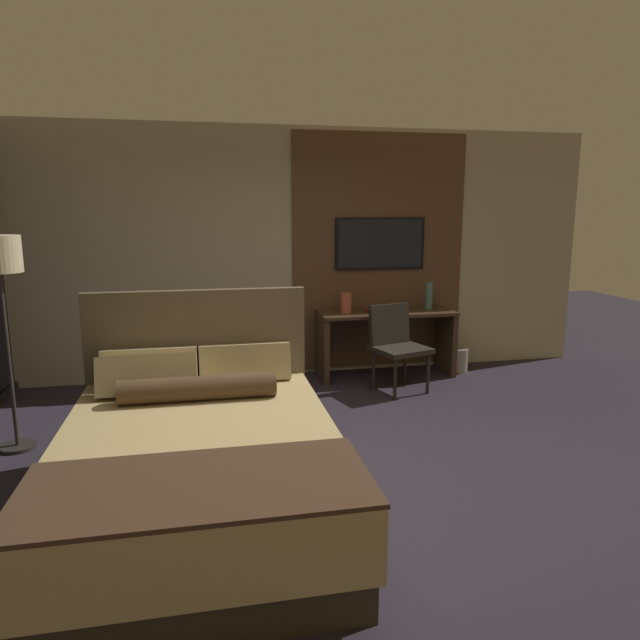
% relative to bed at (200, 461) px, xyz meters
% --- Properties ---
extents(ground_plane, '(16.00, 16.00, 0.00)m').
position_rel_bed_xyz_m(ground_plane, '(1.03, 0.45, -0.35)').
color(ground_plane, '#28232D').
extents(wall_back_tv_panel, '(7.20, 0.09, 2.80)m').
position_rel_bed_xyz_m(wall_back_tv_panel, '(1.16, 3.05, 1.05)').
color(wall_back_tv_panel, '#BCAD8E').
rests_on(wall_back_tv_panel, ground_plane).
extents(bed, '(1.67, 2.26, 1.29)m').
position_rel_bed_xyz_m(bed, '(0.00, 0.00, 0.00)').
color(bed, '#33281E').
rests_on(bed, ground_plane).
extents(desk, '(1.54, 0.57, 0.76)m').
position_rel_bed_xyz_m(desk, '(2.09, 2.73, 0.15)').
color(desk, '#422D1E').
rests_on(desk, ground_plane).
extents(tv, '(1.06, 0.04, 0.60)m').
position_rel_bed_xyz_m(tv, '(2.09, 2.97, 1.15)').
color(tv, black).
extents(desk_chair, '(0.64, 0.64, 0.90)m').
position_rel_bed_xyz_m(desk_chair, '(2.03, 2.19, 0.19)').
color(desk_chair, '#28231E').
rests_on(desk_chair, ground_plane).
extents(vase_tall, '(0.08, 0.08, 0.31)m').
position_rel_bed_xyz_m(vase_tall, '(2.62, 2.73, 0.56)').
color(vase_tall, '#4C706B').
rests_on(vase_tall, desk).
extents(vase_short, '(0.13, 0.13, 0.23)m').
position_rel_bed_xyz_m(vase_short, '(1.61, 2.68, 0.52)').
color(vase_short, '#B2563D').
rests_on(vase_short, desk).
extents(book, '(0.23, 0.16, 0.03)m').
position_rel_bed_xyz_m(book, '(1.98, 2.72, 0.42)').
color(book, maroon).
rests_on(book, desk).
extents(waste_bin, '(0.22, 0.22, 0.28)m').
position_rel_bed_xyz_m(waste_bin, '(2.99, 2.67, -0.21)').
color(waste_bin, gray).
rests_on(waste_bin, ground_plane).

